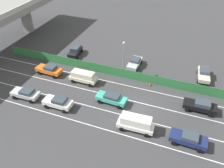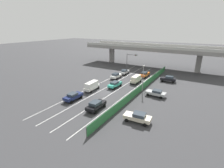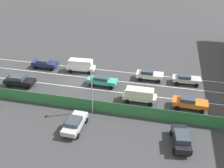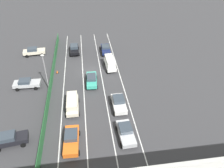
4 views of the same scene
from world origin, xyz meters
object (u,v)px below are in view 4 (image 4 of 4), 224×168
car_taxi_orange (71,139)px  parked_wagon_silver (27,83)px  car_van_cream (72,103)px  car_van_white (110,62)px  car_taxi_teal (92,79)px  car_hatchback_white (119,103)px  car_sedan_silver (126,132)px  parked_sedan_dark (9,139)px  street_lamp (45,69)px  car_sedan_black (74,49)px  parked_sedan_cream (34,51)px  traffic_cone (57,72)px  car_sedan_navy (106,49)px

car_taxi_orange → parked_wagon_silver: (7.75, -13.50, -0.05)m
car_van_cream → car_van_white: 13.29m
car_taxi_teal → car_hatchback_white: (-3.66, 6.96, 0.04)m
car_sedan_silver → car_hatchback_white: car_hatchback_white is taller
car_hatchback_white → parked_sedan_dark: (14.64, 5.03, 0.02)m
parked_sedan_dark → street_lamp: bearing=-107.8°
car_hatchback_white → parked_sedan_dark: bearing=19.0°
parked_sedan_dark → street_lamp: 12.29m
car_taxi_teal → parked_wagon_silver: (11.07, -0.40, -0.02)m
car_taxi_teal → car_sedan_black: size_ratio=1.00×
parked_sedan_cream → parked_wagon_silver: size_ratio=1.04×
car_sedan_black → car_van_white: size_ratio=0.95×
car_taxi_teal → traffic_cone: car_taxi_teal is taller
car_taxi_orange → traffic_cone: (2.99, -17.56, -0.64)m
street_lamp → car_van_white: bearing=-153.6°
car_sedan_navy → parked_sedan_cream: parked_sedan_cream is taller
car_sedan_black → car_sedan_navy: bearing=172.0°
car_hatchback_white → car_taxi_orange: size_ratio=0.93×
car_taxi_orange → parked_sedan_dark: size_ratio=1.05×
car_sedan_navy → parked_sedan_cream: size_ratio=0.97×
car_van_white → street_lamp: size_ratio=0.74×
parked_sedan_dark → car_taxi_teal: bearing=-132.5°
parked_sedan_dark → car_hatchback_white: bearing=-161.0°
car_hatchback_white → car_van_cream: (6.91, -0.64, 0.23)m
car_taxi_orange → parked_sedan_cream: car_taxi_orange is taller
street_lamp → traffic_cone: size_ratio=10.81×
car_taxi_teal → parked_sedan_dark: 16.26m
car_taxi_teal → car_van_white: 6.24m
car_taxi_teal → parked_wagon_silver: parked_wagon_silver is taller
car_sedan_silver → traffic_cone: 19.90m
car_sedan_silver → traffic_cone: size_ratio=7.26×
car_taxi_teal → car_hatchback_white: bearing=117.7°
traffic_cone → parked_sedan_cream: bearing=-56.7°
car_sedan_navy → parked_sedan_cream: bearing=-3.6°
car_sedan_silver → parked_sedan_cream: bearing=-59.0°
parked_sedan_dark → parked_wagon_silver: bearing=-89.6°
car_sedan_black → parked_sedan_dark: 25.85m
parked_sedan_cream → traffic_cone: bearing=123.3°
car_hatchback_white → traffic_cone: (9.96, -11.42, -0.65)m
car_hatchback_white → car_taxi_orange: (6.97, 6.13, -0.01)m
car_van_cream → car_sedan_silver: bearing=136.8°
car_van_cream → traffic_cone: bearing=-74.2°
car_hatchback_white → car_taxi_orange: bearing=41.3°
car_sedan_silver → car_van_cream: size_ratio=0.95×
parked_sedan_cream → traffic_cone: 9.78m
car_van_white → traffic_cone: size_ratio=8.04×
car_sedan_navy → car_taxi_orange: bearing=74.0°
car_hatchback_white → car_van_white: 11.86m
car_van_white → car_hatchback_white: bearing=89.0°
car_van_cream → car_van_white: car_van_white is taller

